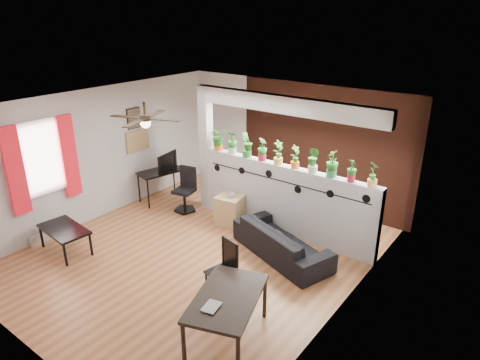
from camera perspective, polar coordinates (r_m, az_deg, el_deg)
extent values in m
cube|color=#9A5B32|center=(7.68, -5.37, -9.85)|extent=(6.30, 7.10, 0.10)
cube|color=#B7B7BA|center=(9.37, 6.82, 5.11)|extent=(6.30, 0.04, 2.90)
cube|color=#B7B7BA|center=(5.50, -27.79, -10.02)|extent=(6.30, 0.04, 2.90)
cube|color=#B7B7BA|center=(8.96, -18.25, 3.36)|extent=(0.04, 7.10, 2.90)
cube|color=#B7B7BA|center=(5.77, 13.97, -6.42)|extent=(0.04, 7.10, 2.90)
cube|color=white|center=(6.67, -6.19, 10.30)|extent=(6.30, 7.10, 0.10)
cube|color=#BCBCC1|center=(7.98, 6.00, -2.69)|extent=(3.60, 0.18, 1.35)
cube|color=white|center=(7.43, 6.54, 9.88)|extent=(3.60, 0.18, 0.30)
cube|color=#BCBCC1|center=(8.81, -4.52, 4.12)|extent=(0.22, 0.20, 2.60)
cube|color=#A4472F|center=(8.98, 11.06, 4.10)|extent=(3.90, 0.05, 2.60)
cube|color=black|center=(7.74, 5.75, -0.20)|extent=(3.31, 0.01, 0.02)
cylinder|color=black|center=(8.62, -3.08, 1.63)|extent=(0.14, 0.01, 0.14)
cylinder|color=black|center=(8.23, 0.23, 1.26)|extent=(0.14, 0.01, 0.14)
cylinder|color=black|center=(7.87, 3.85, 0.85)|extent=(0.14, 0.01, 0.14)
cylinder|color=black|center=(7.63, 7.71, -1.28)|extent=(0.14, 0.01, 0.14)
cylinder|color=black|center=(7.35, 11.93, -1.83)|extent=(0.14, 0.01, 0.14)
cylinder|color=black|center=(7.11, 16.47, -2.41)|extent=(0.14, 0.01, 0.14)
cube|color=white|center=(8.27, -25.01, 2.72)|extent=(0.02, 0.95, 1.25)
cube|color=white|center=(8.26, -24.96, 2.70)|extent=(0.04, 1.05, 1.35)
cube|color=red|center=(8.05, -27.77, 0.99)|extent=(0.06, 0.30, 1.55)
cube|color=red|center=(8.49, -21.82, 2.95)|extent=(0.06, 0.30, 1.55)
cube|color=silver|center=(8.78, -23.36, -6.36)|extent=(0.08, 1.00, 0.18)
cube|color=#A47F4F|center=(9.45, -13.48, 5.12)|extent=(0.03, 0.60, 0.45)
cube|color=#8C7259|center=(9.29, -13.98, 7.99)|extent=(0.03, 0.30, 0.40)
cube|color=black|center=(9.30, -14.00, 8.00)|extent=(0.02, 0.34, 0.44)
cylinder|color=black|center=(7.07, -12.65, 9.31)|extent=(0.04, 0.04, 0.20)
cylinder|color=black|center=(7.10, -12.55, 8.13)|extent=(0.18, 0.18, 0.10)
sphere|color=white|center=(7.12, -12.49, 7.43)|extent=(0.17, 0.17, 0.17)
cube|color=black|center=(6.95, -10.06, 7.93)|extent=(0.55, 0.29, 0.01)
cube|color=black|center=(7.39, -11.27, 8.68)|extent=(0.29, 0.55, 0.01)
cube|color=black|center=(7.28, -14.91, 8.15)|extent=(0.55, 0.29, 0.01)
cube|color=black|center=(6.82, -13.92, 7.36)|extent=(0.29, 0.55, 0.01)
cylinder|color=orange|center=(8.57, -2.88, 4.42)|extent=(0.18, 0.18, 0.12)
imported|color=#19591B|center=(8.51, -2.91, 5.89)|extent=(0.28, 0.31, 0.38)
cylinder|color=silver|center=(8.36, -1.02, 4.00)|extent=(0.16, 0.16, 0.12)
imported|color=#19591B|center=(8.30, -1.03, 5.38)|extent=(0.25, 0.21, 0.34)
cylinder|color=#2E7F33|center=(8.16, 0.93, 3.54)|extent=(0.17, 0.17, 0.12)
imported|color=#19591B|center=(8.09, 0.94, 5.05)|extent=(0.31, 0.32, 0.37)
cylinder|color=#AC1B2A|center=(7.97, 2.97, 3.06)|extent=(0.15, 0.15, 0.12)
imported|color=#19591B|center=(7.91, 3.00, 4.45)|extent=(0.24, 0.27, 0.32)
cylinder|color=#E7C951|center=(7.79, 5.11, 2.56)|extent=(0.16, 0.16, 0.12)
imported|color=#19591B|center=(7.72, 5.16, 4.05)|extent=(0.26, 0.29, 0.35)
cylinder|color=orange|center=(7.62, 7.34, 2.02)|extent=(0.15, 0.15, 0.12)
imported|color=#19591B|center=(7.56, 7.41, 3.46)|extent=(0.22, 0.25, 0.32)
cylinder|color=silver|center=(7.47, 9.67, 1.46)|extent=(0.16, 0.16, 0.12)
imported|color=#19591B|center=(7.40, 9.77, 3.03)|extent=(0.28, 0.25, 0.35)
cylinder|color=green|center=(7.33, 12.09, 0.88)|extent=(0.17, 0.17, 0.12)
imported|color=#19591B|center=(7.25, 12.23, 2.54)|extent=(0.24, 0.28, 0.37)
cylinder|color=#AD1B2E|center=(7.20, 14.60, 0.27)|extent=(0.13, 0.13, 0.12)
imported|color=#19591B|center=(7.14, 14.73, 1.60)|extent=(0.23, 0.22, 0.28)
cylinder|color=#EDAE53|center=(7.09, 17.19, -0.36)|extent=(0.15, 0.15, 0.12)
imported|color=#19591B|center=(7.02, 17.38, 1.17)|extent=(0.28, 0.26, 0.33)
imported|color=black|center=(7.43, 5.58, -8.20)|extent=(1.96, 1.28, 0.53)
cube|color=tan|center=(8.40, -1.38, -4.09)|extent=(0.56, 0.52, 0.60)
imported|color=gray|center=(8.22, -1.13, -1.97)|extent=(0.16, 0.16, 0.11)
cube|color=black|center=(9.48, -10.54, 1.13)|extent=(0.72, 1.06, 0.04)
cylinder|color=black|center=(9.60, -13.31, -1.07)|extent=(0.03, 0.03, 0.66)
cylinder|color=black|center=(9.25, -12.13, -1.87)|extent=(0.03, 0.03, 0.66)
cylinder|color=black|center=(9.98, -8.80, 0.16)|extent=(0.03, 0.03, 0.66)
cylinder|color=black|center=(9.64, -7.50, -0.56)|extent=(0.03, 0.03, 0.66)
imported|color=black|center=(9.53, -9.94, 2.06)|extent=(0.37, 0.12, 0.20)
cylinder|color=black|center=(9.11, -7.33, -3.93)|extent=(0.49, 0.49, 0.04)
cylinder|color=black|center=(9.03, -7.39, -2.76)|extent=(0.06, 0.06, 0.41)
cube|color=black|center=(8.94, -7.46, -1.45)|extent=(0.46, 0.46, 0.07)
cube|color=black|center=(8.97, -6.93, 0.49)|extent=(0.38, 0.13, 0.45)
cube|color=black|center=(5.48, -1.75, -15.41)|extent=(1.11, 1.41, 0.04)
cylinder|color=black|center=(5.40, -7.52, -21.02)|extent=(0.05, 0.05, 0.63)
cylinder|color=black|center=(5.20, -0.27, -22.75)|extent=(0.05, 0.05, 0.63)
cylinder|color=black|center=(6.21, -2.85, -14.23)|extent=(0.05, 0.05, 0.63)
cylinder|color=black|center=(6.05, 3.32, -15.39)|extent=(0.05, 0.05, 0.63)
imported|color=gray|center=(5.33, -4.72, -16.24)|extent=(0.22, 0.27, 0.02)
cube|color=black|center=(6.30, -2.53, -12.26)|extent=(0.45, 0.45, 0.03)
cube|color=black|center=(6.25, -1.33, -9.86)|extent=(0.35, 0.11, 0.47)
cube|color=black|center=(6.45, -4.51, -13.76)|extent=(0.03, 0.03, 0.44)
cube|color=black|center=(6.25, -2.78, -15.08)|extent=(0.03, 0.03, 0.44)
cube|color=black|center=(6.47, -2.26, -11.09)|extent=(0.03, 0.03, 0.90)
cube|color=black|center=(6.27, -0.47, -12.30)|extent=(0.03, 0.03, 0.90)
cube|color=black|center=(8.04, -22.43, -6.09)|extent=(1.02, 0.64, 0.04)
cylinder|color=black|center=(8.44, -24.93, -6.89)|extent=(0.04, 0.04, 0.41)
cylinder|color=black|center=(7.70, -22.27, -9.25)|extent=(0.04, 0.04, 0.41)
cylinder|color=black|center=(8.59, -22.15, -5.93)|extent=(0.04, 0.04, 0.41)
cylinder|color=black|center=(7.86, -19.26, -8.14)|extent=(0.04, 0.04, 0.41)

